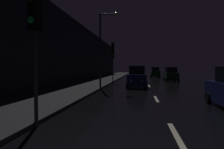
# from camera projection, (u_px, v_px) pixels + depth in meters

# --- Properties ---
(ground) EXTENTS (25.42, 84.00, 0.02)m
(ground) POSITION_uv_depth(u_px,v_px,m) (146.00, 81.00, 26.43)
(ground) COLOR black
(sidewalk_left) EXTENTS (4.40, 84.00, 0.15)m
(sidewalk_left) POSITION_uv_depth(u_px,v_px,m) (102.00, 80.00, 27.37)
(sidewalk_left) COLOR #28282B
(sidewalk_left) RESTS_ON ground
(building_facade_left) EXTENTS (0.80, 63.00, 7.69)m
(building_facade_left) POSITION_uv_depth(u_px,v_px,m) (77.00, 53.00, 24.15)
(building_facade_left) COLOR black
(building_facade_left) RESTS_ON ground
(lane_centerline) EXTENTS (0.16, 16.35, 0.01)m
(lane_centerline) POSITION_uv_depth(u_px,v_px,m) (155.00, 97.00, 11.85)
(lane_centerline) COLOR beige
(lane_centerline) RESTS_ON ground
(traffic_light_near_left) EXTENTS (0.34, 0.47, 4.95)m
(traffic_light_near_left) POSITION_uv_depth(u_px,v_px,m) (34.00, 13.00, 5.83)
(traffic_light_near_left) COLOR #38383A
(traffic_light_near_left) RESTS_ON ground
(traffic_light_far_left) EXTENTS (0.33, 0.47, 4.93)m
(traffic_light_far_left) POSITION_uv_depth(u_px,v_px,m) (113.00, 54.00, 22.59)
(traffic_light_far_left) COLOR #38383A
(traffic_light_far_left) RESTS_ON ground
(streetlamp_overhead) EXTENTS (1.70, 0.44, 6.66)m
(streetlamp_overhead) POSITION_uv_depth(u_px,v_px,m) (106.00, 38.00, 16.12)
(streetlamp_overhead) COLOR #2D2D30
(streetlamp_overhead) RESTS_ON ground
(car_approaching_headlights) EXTENTS (1.90, 4.12, 2.07)m
(car_approaching_headlights) POSITION_uv_depth(u_px,v_px,m) (137.00, 77.00, 18.16)
(car_approaching_headlights) COLOR #141E51
(car_approaching_headlights) RESTS_ON ground
(car_distant_taillights) EXTENTS (1.85, 4.00, 2.01)m
(car_distant_taillights) POSITION_uv_depth(u_px,v_px,m) (155.00, 73.00, 37.18)
(car_distant_taillights) COLOR #0F3819
(car_distant_taillights) RESTS_ON ground
(car_parked_right_far) EXTENTS (1.81, 3.92, 1.97)m
(car_parked_right_far) POSITION_uv_depth(u_px,v_px,m) (171.00, 75.00, 26.30)
(car_parked_right_far) COLOR #0F3819
(car_parked_right_far) RESTS_ON ground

